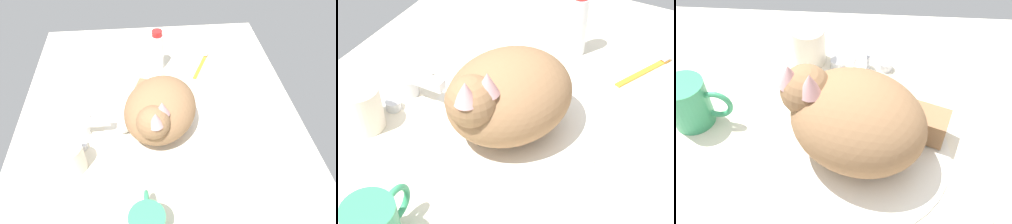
% 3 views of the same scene
% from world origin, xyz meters
% --- Properties ---
extents(ground_plane, '(1.10, 0.83, 0.03)m').
position_xyz_m(ground_plane, '(0.00, 0.00, -0.01)').
color(ground_plane, silver).
extents(sink_basin, '(0.32, 0.32, 0.01)m').
position_xyz_m(sink_basin, '(0.00, 0.00, 0.00)').
color(sink_basin, white).
rests_on(sink_basin, ground_plane).
extents(faucet, '(0.13, 0.10, 0.06)m').
position_xyz_m(faucet, '(0.00, 0.20, 0.02)').
color(faucet, silver).
rests_on(faucet, ground_plane).
extents(cat, '(0.30, 0.26, 0.17)m').
position_xyz_m(cat, '(-0.00, 0.01, 0.08)').
color(cat, '#936B47').
rests_on(cat, sink_basin).
extents(coffee_mug, '(0.12, 0.07, 0.09)m').
position_xyz_m(coffee_mug, '(-0.30, 0.05, 0.05)').
color(coffee_mug, '#389966').
rests_on(coffee_mug, ground_plane).
extents(rinse_cup, '(0.07, 0.07, 0.08)m').
position_xyz_m(rinse_cup, '(-0.11, 0.23, 0.04)').
color(rinse_cup, silver).
rests_on(rinse_cup, ground_plane).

